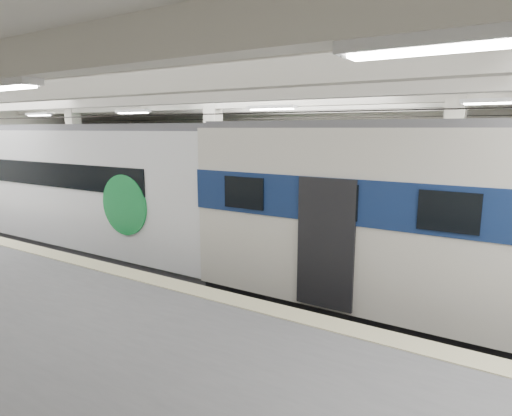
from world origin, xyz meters
The scene contains 3 objects.
station_hall centered at (0.00, -1.74, 3.24)m, with size 36.00×24.00×5.75m.
modern_emu centered at (-5.09, 0.00, 2.19)m, with size 13.78×2.85×4.45m.
far_train centered at (-7.90, 5.50, 2.34)m, with size 14.24×3.02×4.53m.
Camera 1 is at (6.57, -9.56, 4.31)m, focal length 30.00 mm.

